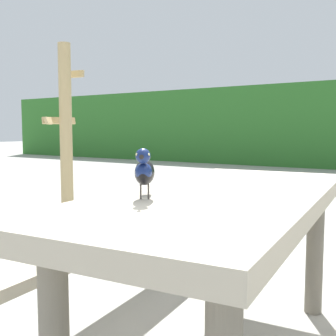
% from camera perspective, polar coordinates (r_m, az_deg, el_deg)
% --- Properties ---
extents(picnic_table_foreground, '(1.85, 1.87, 0.74)m').
position_cam_1_polar(picnic_table_foreground, '(1.75, 7.44, -9.05)').
color(picnic_table_foreground, '#B2A893').
rests_on(picnic_table_foreground, ground).
extents(bird_grackle, '(0.17, 0.26, 0.18)m').
position_cam_1_polar(bird_grackle, '(1.47, -3.25, -0.37)').
color(bird_grackle, black).
rests_on(bird_grackle, picnic_table_foreground).
extents(stalk_post_left_side, '(0.42, 0.54, 1.97)m').
position_cam_1_polar(stalk_post_left_side, '(4.99, -13.86, 5.26)').
color(stalk_post_left_side, tan).
rests_on(stalk_post_left_side, ground).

